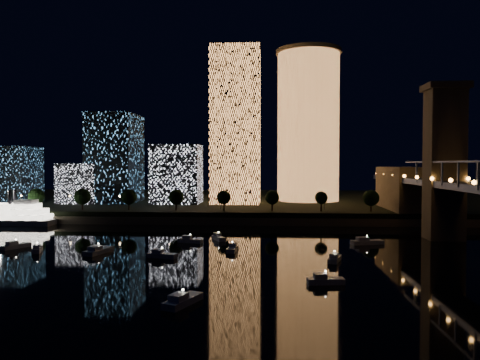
# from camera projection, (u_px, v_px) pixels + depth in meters

# --- Properties ---
(ground) EXTENTS (520.00, 520.00, 0.00)m
(ground) POSITION_uv_depth(u_px,v_px,m) (230.00, 272.00, 105.28)
(ground) COLOR black
(ground) RESTS_ON ground
(far_bank) EXTENTS (420.00, 160.00, 5.00)m
(far_bank) POSITION_uv_depth(u_px,v_px,m) (254.00, 202.00, 264.77)
(far_bank) COLOR black
(far_bank) RESTS_ON ground
(seawall) EXTENTS (420.00, 6.00, 3.00)m
(seawall) POSITION_uv_depth(u_px,v_px,m) (247.00, 221.00, 187.01)
(seawall) COLOR #6B5E4C
(seawall) RESTS_ON ground
(tower_cylindrical) EXTENTS (34.00, 34.00, 78.59)m
(tower_cylindrical) POSITION_uv_depth(u_px,v_px,m) (308.00, 126.00, 244.93)
(tower_cylindrical) COLOR #FF9E51
(tower_cylindrical) RESTS_ON far_bank
(tower_rectangular) EXTENTS (23.82, 23.82, 75.79)m
(tower_rectangular) POSITION_uv_depth(u_px,v_px,m) (236.00, 126.00, 230.49)
(tower_rectangular) COLOR #FF9E51
(tower_rectangular) RESTS_ON far_bank
(midrise_blocks) EXTENTS (99.08, 39.72, 44.35)m
(midrise_blocks) POSITION_uv_depth(u_px,v_px,m) (105.00, 168.00, 232.25)
(midrise_blocks) COLOR silver
(midrise_blocks) RESTS_ON far_bank
(motorboats) EXTENTS (111.04, 76.79, 2.78)m
(motorboats) POSITION_uv_depth(u_px,v_px,m) (185.00, 254.00, 121.73)
(motorboats) COLOR silver
(motorboats) RESTS_ON ground
(esplanade_trees) EXTENTS (165.93, 6.87, 8.93)m
(esplanade_trees) POSITION_uv_depth(u_px,v_px,m) (170.00, 197.00, 194.74)
(esplanade_trees) COLOR black
(esplanade_trees) RESTS_ON far_bank
(street_lamps) EXTENTS (132.70, 0.70, 5.65)m
(street_lamps) POSITION_uv_depth(u_px,v_px,m) (170.00, 200.00, 200.86)
(street_lamps) COLOR black
(street_lamps) RESTS_ON far_bank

